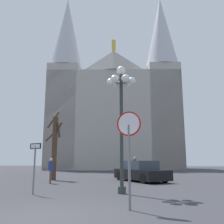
{
  "coord_description": "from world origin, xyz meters",
  "views": [
    {
      "loc": [
        2.7,
        -6.54,
        1.42
      ],
      "look_at": [
        -1.02,
        18.51,
        6.29
      ],
      "focal_mm": 40.51,
      "sensor_mm": 36.0,
      "label": 1
    }
  ],
  "objects_px": {
    "bare_tree": "(54,145)",
    "pedestrian_walking": "(135,165)",
    "parked_car_near_black": "(140,172)",
    "cathedral": "(114,111)",
    "stop_sign": "(129,140)",
    "street_lamp": "(121,99)",
    "one_way_arrow_sign": "(35,161)",
    "pedestrian_standing": "(51,168)"
  },
  "relations": [
    {
      "from": "stop_sign",
      "to": "street_lamp",
      "type": "distance_m",
      "value": 4.31
    },
    {
      "from": "parked_car_near_black",
      "to": "pedestrian_walking",
      "type": "height_order",
      "value": "pedestrian_walking"
    },
    {
      "from": "bare_tree",
      "to": "parked_car_near_black",
      "type": "xyz_separation_m",
      "value": [
        6.43,
        -0.2,
        -1.88
      ]
    },
    {
      "from": "one_way_arrow_sign",
      "to": "pedestrian_walking",
      "type": "bearing_deg",
      "value": 71.8
    },
    {
      "from": "cathedral",
      "to": "pedestrian_walking",
      "type": "distance_m",
      "value": 22.96
    },
    {
      "from": "street_lamp",
      "to": "bare_tree",
      "type": "xyz_separation_m",
      "value": [
        -5.87,
        6.97,
        -1.68
      ]
    },
    {
      "from": "street_lamp",
      "to": "stop_sign",
      "type": "bearing_deg",
      "value": -80.22
    },
    {
      "from": "street_lamp",
      "to": "bare_tree",
      "type": "height_order",
      "value": "street_lamp"
    },
    {
      "from": "bare_tree",
      "to": "pedestrian_walking",
      "type": "bearing_deg",
      "value": 29.78
    },
    {
      "from": "cathedral",
      "to": "street_lamp",
      "type": "xyz_separation_m",
      "value": [
        4.69,
        -31.04,
        -5.52
      ]
    },
    {
      "from": "one_way_arrow_sign",
      "to": "pedestrian_walking",
      "type": "height_order",
      "value": "one_way_arrow_sign"
    },
    {
      "from": "cathedral",
      "to": "stop_sign",
      "type": "height_order",
      "value": "cathedral"
    },
    {
      "from": "cathedral",
      "to": "stop_sign",
      "type": "xyz_separation_m",
      "value": [
        5.32,
        -34.71,
        -7.7
      ]
    },
    {
      "from": "bare_tree",
      "to": "pedestrian_walking",
      "type": "relative_size",
      "value": 3.03
    },
    {
      "from": "one_way_arrow_sign",
      "to": "pedestrian_walking",
      "type": "distance_m",
      "value": 11.76
    },
    {
      "from": "stop_sign",
      "to": "parked_car_near_black",
      "type": "bearing_deg",
      "value": 90.39
    },
    {
      "from": "one_way_arrow_sign",
      "to": "pedestrian_standing",
      "type": "bearing_deg",
      "value": 104.24
    },
    {
      "from": "parked_car_near_black",
      "to": "pedestrian_walking",
      "type": "distance_m",
      "value": 3.61
    },
    {
      "from": "cathedral",
      "to": "one_way_arrow_sign",
      "type": "relative_size",
      "value": 13.9
    },
    {
      "from": "cathedral",
      "to": "pedestrian_walking",
      "type": "xyz_separation_m",
      "value": [
        4.66,
        -20.73,
        -8.69
      ]
    },
    {
      "from": "stop_sign",
      "to": "bare_tree",
      "type": "bearing_deg",
      "value": 121.41
    },
    {
      "from": "street_lamp",
      "to": "pedestrian_walking",
      "type": "distance_m",
      "value": 10.79
    },
    {
      "from": "one_way_arrow_sign",
      "to": "street_lamp",
      "type": "xyz_separation_m",
      "value": [
        3.7,
        0.85,
        2.81
      ]
    },
    {
      "from": "cathedral",
      "to": "pedestrian_standing",
      "type": "xyz_separation_m",
      "value": [
        -0.3,
        -26.81,
        -8.8
      ]
    },
    {
      "from": "stop_sign",
      "to": "bare_tree",
      "type": "distance_m",
      "value": 12.48
    },
    {
      "from": "cathedral",
      "to": "pedestrian_walking",
      "type": "relative_size",
      "value": 17.4
    },
    {
      "from": "stop_sign",
      "to": "pedestrian_walking",
      "type": "distance_m",
      "value": 14.03
    },
    {
      "from": "street_lamp",
      "to": "parked_car_near_black",
      "type": "bearing_deg",
      "value": 85.27
    },
    {
      "from": "cathedral",
      "to": "bare_tree",
      "type": "height_order",
      "value": "cathedral"
    },
    {
      "from": "one_way_arrow_sign",
      "to": "bare_tree",
      "type": "bearing_deg",
      "value": 105.48
    },
    {
      "from": "stop_sign",
      "to": "pedestrian_standing",
      "type": "distance_m",
      "value": 9.75
    },
    {
      "from": "cathedral",
      "to": "bare_tree",
      "type": "xyz_separation_m",
      "value": [
        -1.18,
        -24.07,
        -7.2
      ]
    },
    {
      "from": "stop_sign",
      "to": "parked_car_near_black",
      "type": "distance_m",
      "value": 10.53
    },
    {
      "from": "bare_tree",
      "to": "parked_car_near_black",
      "type": "relative_size",
      "value": 1.09
    },
    {
      "from": "one_way_arrow_sign",
      "to": "bare_tree",
      "type": "xyz_separation_m",
      "value": [
        -2.17,
        7.82,
        1.13
      ]
    },
    {
      "from": "parked_car_near_black",
      "to": "pedestrian_walking",
      "type": "xyz_separation_m",
      "value": [
        -0.59,
        3.54,
        0.39
      ]
    },
    {
      "from": "one_way_arrow_sign",
      "to": "parked_car_near_black",
      "type": "bearing_deg",
      "value": 60.82
    },
    {
      "from": "stop_sign",
      "to": "pedestrian_walking",
      "type": "relative_size",
      "value": 1.69
    },
    {
      "from": "bare_tree",
      "to": "pedestrian_walking",
      "type": "height_order",
      "value": "bare_tree"
    },
    {
      "from": "parked_car_near_black",
      "to": "street_lamp",
      "type": "bearing_deg",
      "value": -94.73
    },
    {
      "from": "pedestrian_standing",
      "to": "street_lamp",
      "type": "bearing_deg",
      "value": -40.3
    },
    {
      "from": "pedestrian_walking",
      "to": "bare_tree",
      "type": "bearing_deg",
      "value": -150.22
    }
  ]
}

